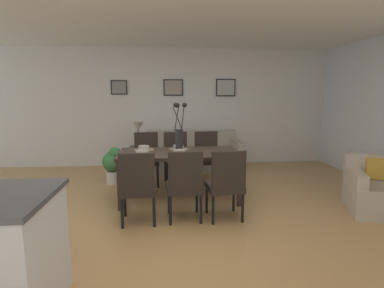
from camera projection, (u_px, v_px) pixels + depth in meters
ground_plane at (176, 220)px, 3.93m from camera, size 9.00×9.00×0.00m
back_wall_panel at (169, 107)px, 6.91m from camera, size 9.00×0.10×2.60m
ceiling_panel at (173, 11)px, 3.89m from camera, size 9.00×7.20×0.08m
dining_table at (179, 157)px, 4.63m from camera, size 1.80×0.91×0.74m
dining_chair_near_left at (138, 184)px, 3.74m from camera, size 0.45×0.45×0.92m
dining_chair_near_right at (146, 156)px, 5.45m from camera, size 0.46×0.46×0.92m
dining_chair_far_left at (185, 182)px, 3.83m from camera, size 0.45×0.45×0.92m
dining_chair_far_right at (176, 155)px, 5.49m from camera, size 0.47×0.47×0.92m
dining_chair_mid_left at (226, 181)px, 3.85m from camera, size 0.47×0.47×0.92m
dining_chair_mid_right at (207, 155)px, 5.56m from camera, size 0.46×0.46×0.92m
centerpiece_vase at (179, 133)px, 4.57m from camera, size 0.21×0.23×0.73m
placemat_near_left at (142, 155)px, 4.36m from camera, size 0.32×0.32×0.01m
bowl_near_left at (142, 152)px, 4.36m from camera, size 0.17×0.17×0.07m
placemat_near_right at (144, 150)px, 4.76m from camera, size 0.32×0.32×0.01m
bowl_near_right at (144, 147)px, 4.76m from camera, size 0.17×0.17×0.07m
placemat_far_left at (180, 154)px, 4.41m from camera, size 0.32×0.32×0.01m
bowl_far_left at (180, 152)px, 4.41m from camera, size 0.17×0.17×0.07m
placemat_far_right at (178, 149)px, 4.81m from camera, size 0.32×0.32×0.01m
bowl_far_right at (178, 147)px, 4.81m from camera, size 0.17×0.17×0.07m
sofa at (192, 156)px, 6.57m from camera, size 1.97×0.84×0.80m
side_table at (139, 159)px, 6.39m from camera, size 0.36×0.36×0.52m
table_lamp at (138, 129)px, 6.29m from camera, size 0.22×0.22×0.51m
armchair at (380, 191)px, 4.18m from camera, size 1.02×1.02×0.75m
framed_picture_left at (119, 87)px, 6.67m from camera, size 0.35×0.03×0.31m
framed_picture_center at (173, 88)px, 6.78m from camera, size 0.43×0.03×0.36m
framed_picture_right at (226, 88)px, 6.88m from camera, size 0.44×0.03×0.39m
potted_plant at (113, 163)px, 5.49m from camera, size 0.36×0.36×0.67m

